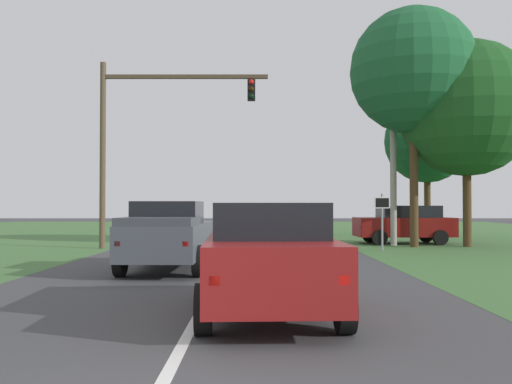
# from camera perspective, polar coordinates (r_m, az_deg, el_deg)

# --- Properties ---
(ground_plane) EXTENTS (120.00, 120.00, 0.00)m
(ground_plane) POSITION_cam_1_polar(r_m,az_deg,el_deg) (15.43, -3.49, -8.02)
(ground_plane) COLOR #424244
(red_suv_near) EXTENTS (2.36, 4.65, 1.84)m
(red_suv_near) POSITION_cam_1_polar(r_m,az_deg,el_deg) (9.47, 1.27, -6.33)
(red_suv_near) COLOR maroon
(red_suv_near) RESTS_ON ground_plane
(pickup_truck_lead) EXTENTS (2.28, 5.05, 1.90)m
(pickup_truck_lead) POSITION_cam_1_polar(r_m,az_deg,el_deg) (15.89, -8.63, -4.26)
(pickup_truck_lead) COLOR #4C515B
(pickup_truck_lead) RESTS_ON ground_plane
(traffic_light) EXTENTS (6.98, 0.40, 7.74)m
(traffic_light) POSITION_cam_1_polar(r_m,az_deg,el_deg) (24.20, -10.95, 6.48)
(traffic_light) COLOR brown
(traffic_light) RESTS_ON ground_plane
(keep_moving_sign) EXTENTS (0.60, 0.09, 2.24)m
(keep_moving_sign) POSITION_cam_1_polar(r_m,az_deg,el_deg) (22.83, 12.59, -2.18)
(keep_moving_sign) COLOR gray
(keep_moving_sign) RESTS_ON ground_plane
(oak_tree_right) EXTENTS (5.89, 5.89, 8.92)m
(oak_tree_right) POSITION_cam_1_polar(r_m,az_deg,el_deg) (26.45, 20.39, 7.85)
(oak_tree_right) COLOR #4C351E
(oak_tree_right) RESTS_ON ground_plane
(crossing_suv_far) EXTENTS (4.49, 2.27, 1.77)m
(crossing_suv_far) POSITION_cam_1_polar(r_m,az_deg,el_deg) (27.27, 14.75, -3.08)
(crossing_suv_far) COLOR maroon
(crossing_suv_far) RESTS_ON ground_plane
(utility_pole_right) EXTENTS (0.28, 0.28, 8.85)m
(utility_pole_right) POSITION_cam_1_polar(r_m,az_deg,el_deg) (25.98, 13.65, 4.54)
(utility_pole_right) COLOR #9E998E
(utility_pole_right) RESTS_ON ground_plane
(extra_tree_1) EXTENTS (4.73, 4.73, 7.77)m
(extra_tree_1) POSITION_cam_1_polar(r_m,az_deg,el_deg) (33.56, 16.82, 4.91)
(extra_tree_1) COLOR #4C351E
(extra_tree_1) RESTS_ON ground_plane
(extra_tree_2) EXTENTS (5.41, 5.41, 10.28)m
(extra_tree_2) POSITION_cam_1_polar(r_m,az_deg,el_deg) (25.85, 15.54, 11.60)
(extra_tree_2) COLOR #4C351E
(extra_tree_2) RESTS_ON ground_plane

